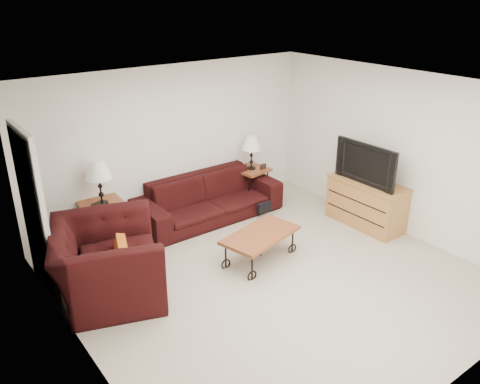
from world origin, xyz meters
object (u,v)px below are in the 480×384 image
Objects in this scene: lamp_right at (251,153)px; television at (370,163)px; side_table_right at (251,184)px; tv_stand at (366,203)px; lamp_left at (100,183)px; armchair at (107,262)px; side_table_left at (105,224)px; backpack at (259,202)px; sofa at (209,198)px; coffee_table at (260,247)px.

television is at bearing -66.42° from lamp_right.
television is (0.83, -1.91, 0.77)m from side_table_right.
tv_stand is (0.85, -1.91, -0.52)m from lamp_right.
armchair is at bearing -110.83° from lamp_left.
lamp_left is 1.11× the size of lamp_right.
side_table_right is at bearing 0.00° from lamp_right.
lamp_left reaches higher than side_table_left.
lamp_left is at bearing 170.96° from backpack.
side_table_left is 1.00× the size of lamp_left.
tv_stand is (3.62, -1.91, -0.62)m from lamp_left.
side_table_left is at bearing -180.00° from side_table_right.
side_table_left is 1.11× the size of lamp_right.
television is at bearing 180.00° from tv_stand.
side_table_right is 2.85m from lamp_left.
lamp_left is (-1.74, 0.18, 0.64)m from sofa.
television is at bearing -27.90° from side_table_left.
backpack is at bearing -137.97° from television.
lamp_right is (1.03, 0.18, 0.54)m from sofa.
lamp_left is at bearing -180.00° from side_table_right.
television is 1.91m from backpack.
sofa is at bearing -170.10° from side_table_right.
backpack is at bearing -32.15° from sofa.
backpack is at bearing -14.36° from lamp_left.
sofa is 1.86m from lamp_left.
lamp_right is at bearing 0.00° from side_table_left.
coffee_table is (1.55, -1.76, -0.12)m from side_table_left.
side_table_right is at bearing -156.42° from television.
lamp_left is 0.46× the size of armchair.
tv_stand reaches higher than backpack.
armchair is 2.88× the size of backpack.
lamp_right is at bearing 55.29° from coffee_table.
side_table_right is at bearing -49.08° from armchair.
backpack is (-1.17, 1.28, -0.13)m from tv_stand.
coffee_table is at bearing -94.18° from television.
tv_stand is 1.74m from backpack.
side_table_left is 0.59× the size of coffee_table.
armchair is at bearing 171.25° from tv_stand.
armchair is at bearing -158.61° from side_table_right.
lamp_right is 1.20× the size of backpack.
television is (3.60, -1.91, 0.08)m from lamp_left.
tv_stand is (2.07, -0.15, 0.16)m from coffee_table.
side_table_left is 2.35m from coffee_table.
lamp_left is 2.63m from backpack.
armchair is 4.15m from tv_stand.
lamp_right is 0.48× the size of tv_stand.
tv_stand reaches higher than side_table_right.
side_table_left is at bearing 0.00° from lamp_left.
coffee_table is at bearing 175.86° from tv_stand.
side_table_left is 1.33× the size of backpack.
backpack is at bearing -58.00° from armchair.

